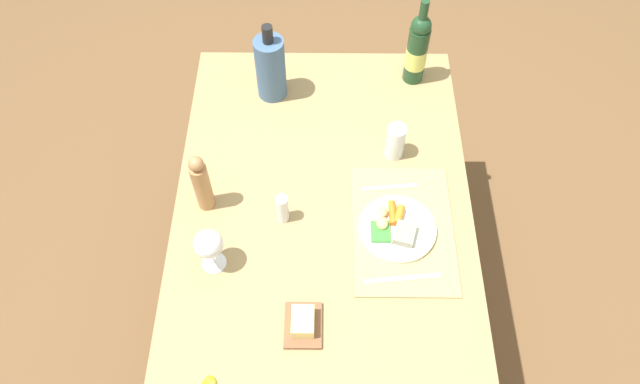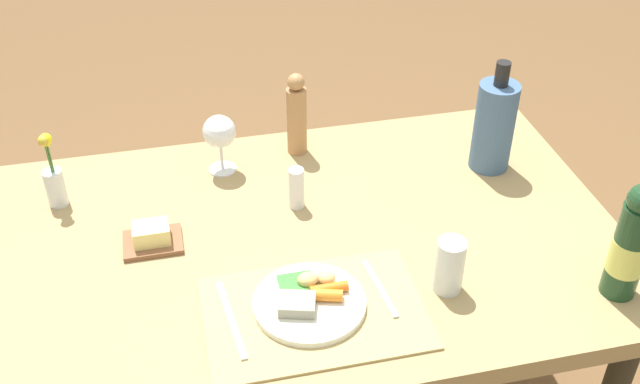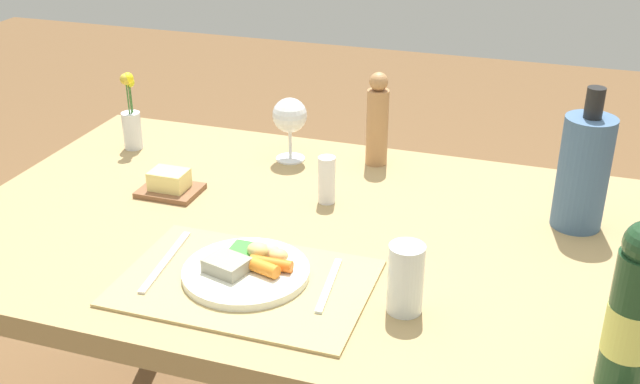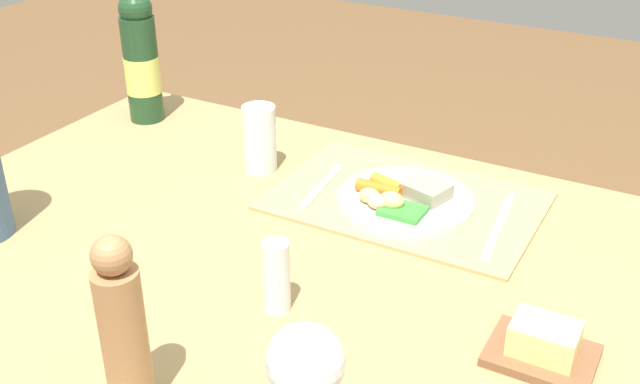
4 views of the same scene
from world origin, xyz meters
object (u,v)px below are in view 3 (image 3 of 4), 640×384
at_px(salt_shaker, 327,180).
at_px(cooler_bottle, 583,171).
at_px(dinner_plate, 248,268).
at_px(wine_bottle, 635,308).
at_px(pepper_mill, 377,121).
at_px(knife, 329,285).
at_px(flower_vase, 131,119).
at_px(fork, 166,261).
at_px(water_tumbler, 405,283).
at_px(dining_table, 306,257).
at_px(wine_glass, 290,117).
at_px(butter_dish, 170,184).

height_order(salt_shaker, cooler_bottle, cooler_bottle).
distance_m(dinner_plate, wine_bottle, 0.65).
height_order(dinner_plate, pepper_mill, pepper_mill).
bearing_deg(knife, flower_vase, 139.39).
relative_size(knife, pepper_mill, 0.77).
bearing_deg(pepper_mill, dinner_plate, -98.96).
relative_size(fork, wine_bottle, 0.66).
distance_m(cooler_bottle, water_tumbler, 0.49).
height_order(fork, salt_shaker, salt_shaker).
bearing_deg(salt_shaker, fork, -120.47).
bearing_deg(salt_shaker, knife, -71.40).
height_order(dining_table, cooler_bottle, cooler_bottle).
bearing_deg(water_tumbler, dining_table, 138.30).
bearing_deg(wine_glass, pepper_mill, 12.13).
xyz_separation_m(wine_bottle, flower_vase, (-1.14, 0.57, -0.06)).
bearing_deg(cooler_bottle, pepper_mill, 159.18).
relative_size(wine_glass, cooler_bottle, 0.53).
bearing_deg(salt_shaker, cooler_bottle, 6.51).
bearing_deg(dinner_plate, salt_shaker, 83.02).
bearing_deg(water_tumbler, pepper_mill, 108.99).
bearing_deg(fork, pepper_mill, 60.47).
distance_m(wine_glass, water_tumbler, 0.67).
height_order(dinner_plate, butter_dish, butter_dish).
relative_size(wine_bottle, pepper_mill, 1.47).
bearing_deg(water_tumbler, wine_glass, 126.87).
relative_size(pepper_mill, butter_dish, 1.73).
xyz_separation_m(wine_bottle, butter_dish, (-0.93, 0.36, -0.11)).
height_order(dining_table, pepper_mill, pepper_mill).
xyz_separation_m(dining_table, salt_shaker, (0.01, 0.12, 0.13)).
bearing_deg(salt_shaker, pepper_mill, 78.25).
height_order(dinner_plate, flower_vase, flower_vase).
distance_m(dining_table, pepper_mill, 0.40).
bearing_deg(fork, dinner_plate, -2.89).
distance_m(wine_bottle, flower_vase, 1.27).
relative_size(knife, flower_vase, 0.88).
xyz_separation_m(knife, wine_bottle, (0.48, -0.11, 0.13)).
height_order(knife, water_tumbler, water_tumbler).
relative_size(salt_shaker, water_tumbler, 0.85).
bearing_deg(water_tumbler, cooler_bottle, 56.88).
bearing_deg(wine_glass, dinner_plate, -77.84).
distance_m(fork, pepper_mill, 0.64).
distance_m(dinner_plate, knife, 0.15).
distance_m(pepper_mill, water_tumbler, 0.62).
bearing_deg(salt_shaker, water_tumbler, -54.30).
height_order(fork, knife, same).
bearing_deg(flower_vase, butter_dish, -43.94).
height_order(wine_glass, butter_dish, wine_glass).
relative_size(wine_bottle, water_tumbler, 2.69).
bearing_deg(water_tumbler, flower_vase, 149.01).
relative_size(salt_shaker, butter_dish, 0.80).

